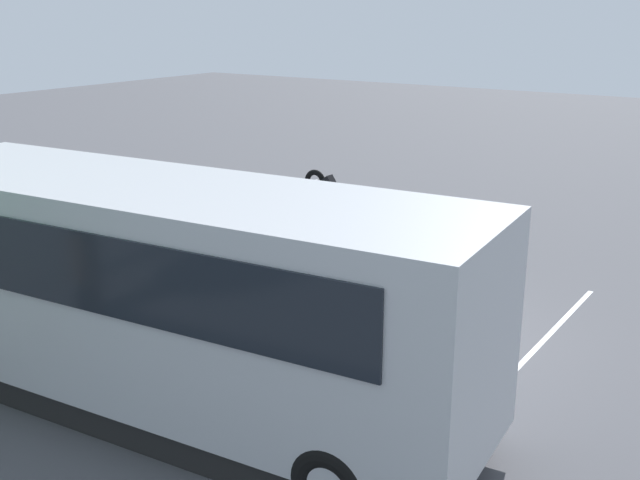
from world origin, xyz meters
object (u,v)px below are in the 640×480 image
stunt_motorcycle (338,204)px  spectator_left (305,286)px  spectator_right (196,261)px  traffic_cone (423,250)px  parked_motorcycle_silver (227,310)px  spectator_centre (244,272)px  tour_bus (167,300)px  spectator_far_left (368,298)px

stunt_motorcycle → spectator_left: bearing=116.4°
spectator_right → traffic_cone: spectator_right is taller
spectator_right → parked_motorcycle_silver: bearing=155.0°
stunt_motorcycle → spectator_right: bearing=89.2°
spectator_centre → spectator_right: size_ratio=1.02×
spectator_centre → parked_motorcycle_silver: (-0.06, 0.53, -0.53)m
tour_bus → spectator_right: tour_bus is taller
spectator_left → parked_motorcycle_silver: 1.47m
tour_bus → spectator_left: size_ratio=5.39×
spectator_right → parked_motorcycle_silver: size_ratio=0.81×
spectator_far_left → spectator_left: size_ratio=1.06×
tour_bus → spectator_left: (-0.31, -2.88, -0.62)m
spectator_left → traffic_cone: 4.98m
spectator_left → stunt_motorcycle: 5.42m
spectator_centre → stunt_motorcycle: bearing=-77.3°
spectator_right → traffic_cone: size_ratio=2.64×
tour_bus → spectator_centre: tour_bus is taller
stunt_motorcycle → traffic_cone: 2.32m
stunt_motorcycle → traffic_cone: bearing=-178.2°
stunt_motorcycle → traffic_cone: (-2.20, -0.07, -0.75)m
spectator_far_left → stunt_motorcycle: 6.14m
parked_motorcycle_silver → tour_bus: bearing=112.0°
spectator_far_left → spectator_right: bearing=-1.7°
spectator_left → spectator_right: 2.48m
spectator_centre → parked_motorcycle_silver: spectator_centre is taller
tour_bus → traffic_cone: (-0.10, -7.80, -1.34)m
spectator_left → spectator_right: bearing=-0.6°
tour_bus → spectator_centre: size_ratio=5.40×
stunt_motorcycle → traffic_cone: size_ratio=3.02×
spectator_left → spectator_centre: bearing=0.6°
tour_bus → parked_motorcycle_silver: (0.94, -2.33, -1.16)m
tour_bus → spectator_right: bearing=-53.3°
tour_bus → spectator_left: 2.96m
tour_bus → spectator_right: (2.16, -2.90, -0.66)m
parked_motorcycle_silver → traffic_cone: bearing=-100.8°
tour_bus → stunt_motorcycle: size_ratio=4.83×
spectator_far_left → stunt_motorcycle: stunt_motorcycle is taller
spectator_left → spectator_far_left: bearing=176.2°
spectator_left → spectator_right: (2.48, -0.03, -0.04)m
spectator_far_left → spectator_left: (1.25, -0.08, -0.07)m
spectator_right → stunt_motorcycle: 4.83m
spectator_centre → spectator_far_left: bearing=178.5°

